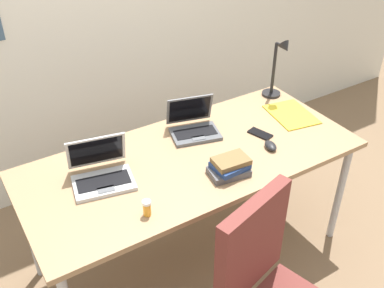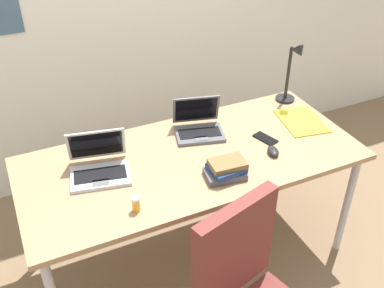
{
  "view_description": "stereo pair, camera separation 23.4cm",
  "coord_description": "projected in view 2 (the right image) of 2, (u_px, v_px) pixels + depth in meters",
  "views": [
    {
      "loc": [
        -1.02,
        -1.64,
        2.15
      ],
      "look_at": [
        0.0,
        0.0,
        0.82
      ],
      "focal_mm": 42.39,
      "sensor_mm": 36.0,
      "label": 1
    },
    {
      "loc": [
        -0.81,
        -1.75,
        2.15
      ],
      "look_at": [
        0.0,
        0.0,
        0.82
      ],
      "focal_mm": 42.39,
      "sensor_mm": 36.0,
      "label": 2
    }
  ],
  "objects": [
    {
      "name": "ground_plane",
      "position": [
        192.0,
        253.0,
        2.81
      ],
      "size": [
        12.0,
        12.0,
        0.0
      ],
      "primitive_type": "plane",
      "color": "#7A6047"
    },
    {
      "name": "desk",
      "position": [
        192.0,
        165.0,
        2.42
      ],
      "size": [
        1.8,
        0.8,
        0.74
      ],
      "color": "#9E7A56",
      "rests_on": "ground_plane"
    },
    {
      "name": "desk_lamp",
      "position": [
        292.0,
        74.0,
        2.76
      ],
      "size": [
        0.12,
        0.18,
        0.4
      ],
      "color": "black",
      "rests_on": "desk"
    },
    {
      "name": "laptop_near_lamp",
      "position": [
        99.0,
        166.0,
        2.25
      ],
      "size": [
        0.34,
        0.32,
        0.21
      ],
      "color": "#B7BABC",
      "rests_on": "desk"
    },
    {
      "name": "laptop_by_keyboard",
      "position": [
        198.0,
        126.0,
        2.56
      ],
      "size": [
        0.32,
        0.29,
        0.2
      ],
      "color": "#515459",
      "rests_on": "desk"
    },
    {
      "name": "computer_mouse",
      "position": [
        273.0,
        151.0,
        2.4
      ],
      "size": [
        0.08,
        0.11,
        0.03
      ],
      "primitive_type": "ellipsoid",
      "rotation": [
        0.0,
        0.0,
        -0.28
      ],
      "color": "black",
      "rests_on": "desk"
    },
    {
      "name": "cell_phone",
      "position": [
        265.0,
        139.0,
        2.52
      ],
      "size": [
        0.1,
        0.15,
        0.01
      ],
      "primitive_type": "cube",
      "rotation": [
        0.0,
        0.0,
        0.3
      ],
      "color": "black",
      "rests_on": "desk"
    },
    {
      "name": "pill_bottle",
      "position": [
        136.0,
        204.0,
        2.03
      ],
      "size": [
        0.04,
        0.04,
        0.08
      ],
      "color": "gold",
      "rests_on": "desk"
    },
    {
      "name": "book_stack",
      "position": [
        226.0,
        169.0,
        2.23
      ],
      "size": [
        0.21,
        0.15,
        0.09
      ],
      "color": "#4C4C51",
      "rests_on": "desk"
    },
    {
      "name": "paper_folder_back_right",
      "position": [
        302.0,
        121.0,
        2.68
      ],
      "size": [
        0.28,
        0.35,
        0.01
      ],
      "primitive_type": "cube",
      "rotation": [
        0.0,
        0.0,
        -0.18
      ],
      "color": "gold",
      "rests_on": "desk"
    }
  ]
}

